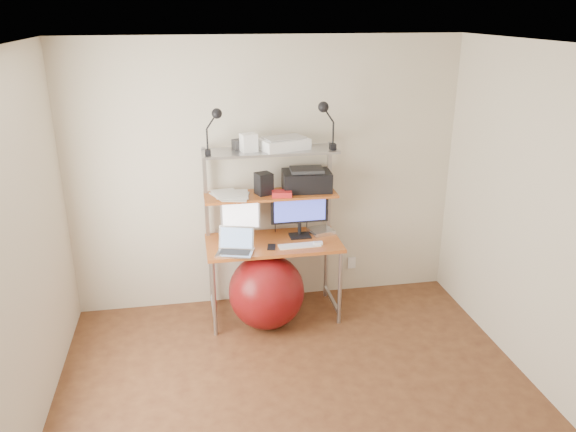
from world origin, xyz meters
name	(u,v)px	position (x,y,z in m)	size (l,w,h in m)	color
room	(308,255)	(0.00, 0.00, 1.25)	(3.60, 3.60, 3.60)	brown
computer_desk	(272,217)	(0.00, 1.50, 0.96)	(1.20, 0.60, 1.57)	#C36E26
wall_outlet	(352,263)	(0.85, 1.79, 0.30)	(0.08, 0.01, 0.12)	white
monitor_silver	(240,217)	(-0.28, 1.56, 0.95)	(0.35, 0.14, 0.39)	#AAAAAE
monitor_black	(300,209)	(0.26, 1.53, 1.00)	(0.53, 0.15, 0.53)	black
laptop	(236,247)	(-0.35, 1.28, 0.78)	(0.36, 0.32, 0.27)	silver
keyboard	(299,246)	(0.21, 1.30, 0.75)	(0.37, 0.11, 0.01)	white
mouse	(318,243)	(0.38, 1.31, 0.75)	(0.08, 0.05, 0.02)	white
mac_mini	(321,231)	(0.47, 1.57, 0.76)	(0.20, 0.20, 0.04)	silver
phone	(271,247)	(-0.04, 1.31, 0.74)	(0.07, 0.13, 0.01)	black
printer	(307,180)	(0.34, 1.62, 1.25)	(0.45, 0.32, 0.21)	black
nas_cube	(264,184)	(-0.06, 1.57, 1.25)	(0.13, 0.13, 0.19)	black
red_box	(282,194)	(0.09, 1.48, 1.17)	(0.17, 0.11, 0.05)	red
scanner	(284,143)	(0.12, 1.59, 1.60)	(0.47, 0.37, 0.11)	white
box_white	(249,143)	(-0.19, 1.55, 1.63)	(0.13, 0.11, 0.15)	white
box_grey	(238,145)	(-0.27, 1.63, 1.60)	(0.09, 0.09, 0.09)	#2D2D2F
clip_lamp_left	(215,121)	(-0.47, 1.47, 1.84)	(0.16, 0.09, 0.39)	black
clip_lamp_right	(325,115)	(0.47, 1.48, 1.86)	(0.17, 0.09, 0.42)	black
exercise_ball	(266,291)	(-0.09, 1.27, 0.34)	(0.68, 0.68, 0.68)	maroon
paper_stack	(230,195)	(-0.36, 1.57, 1.16)	(0.37, 0.40, 0.02)	white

